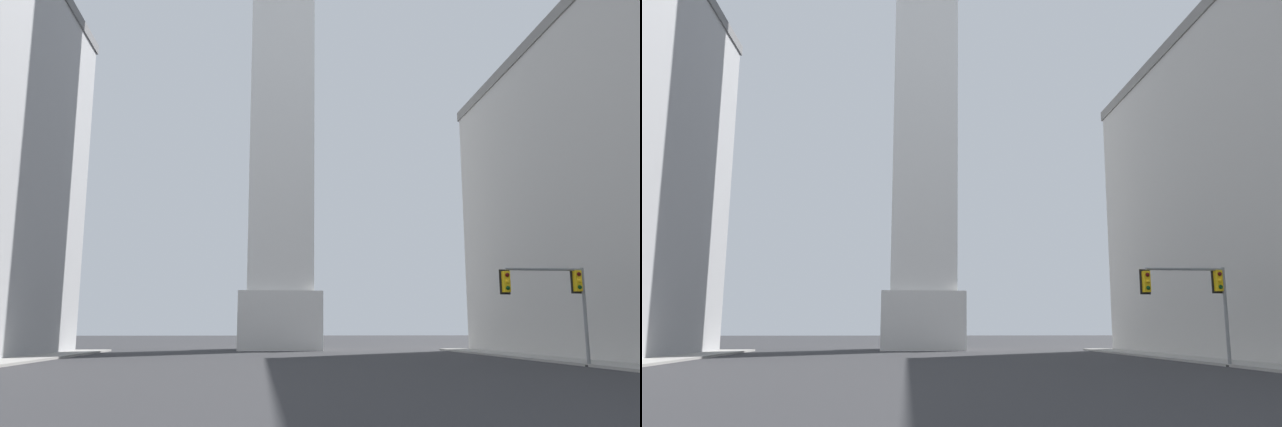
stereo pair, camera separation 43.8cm
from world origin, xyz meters
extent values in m
cube|color=silver|center=(0.00, 58.90, 2.70)|extent=(7.75, 7.75, 5.40)
cylinder|color=slate|center=(15.16, 29.79, 2.57)|extent=(0.18, 0.18, 5.15)
cylinder|color=#262626|center=(15.16, 29.79, 0.05)|extent=(0.40, 0.40, 0.10)
cube|color=#E5B20F|center=(14.87, 29.79, 4.45)|extent=(0.36, 0.36, 1.10)
cube|color=black|center=(14.86, 29.97, 4.45)|extent=(0.58, 0.06, 1.32)
sphere|color=#410907|center=(14.88, 29.60, 4.79)|extent=(0.22, 0.22, 0.22)
sphere|color=yellow|center=(14.88, 29.60, 4.45)|extent=(0.22, 0.22, 0.22)
sphere|color=#073410|center=(14.88, 29.60, 4.11)|extent=(0.22, 0.22, 0.22)
cylinder|color=slate|center=(13.05, 29.79, 5.05)|extent=(4.22, 0.14, 0.14)
sphere|color=slate|center=(15.16, 29.79, 5.05)|extent=(0.18, 0.18, 0.18)
cube|color=#E5B20F|center=(10.94, 29.79, 4.38)|extent=(0.36, 0.36, 1.10)
cube|color=black|center=(10.93, 29.97, 4.38)|extent=(0.58, 0.06, 1.32)
sphere|color=#410907|center=(10.95, 29.60, 4.72)|extent=(0.22, 0.22, 0.22)
sphere|color=yellow|center=(10.95, 29.60, 4.38)|extent=(0.22, 0.22, 0.22)
sphere|color=#073410|center=(10.95, 29.60, 4.04)|extent=(0.22, 0.22, 0.22)
camera|label=1|loc=(-2.01, -1.94, 1.91)|focal=35.00mm
camera|label=2|loc=(-1.57, -1.98, 1.91)|focal=35.00mm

